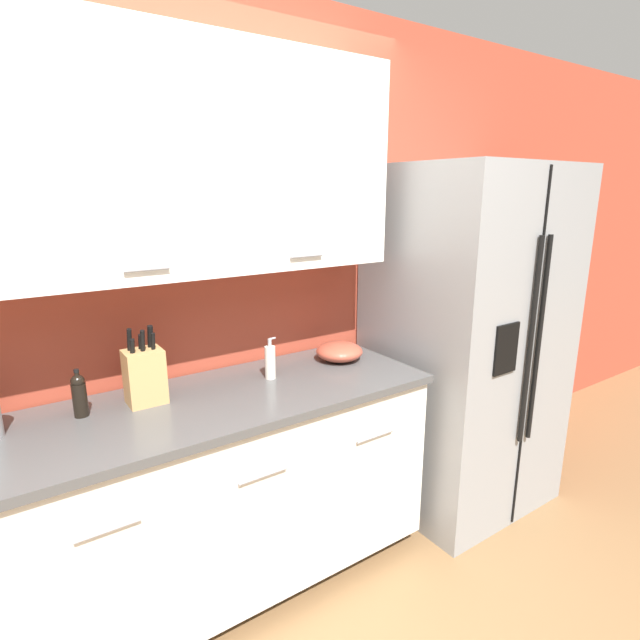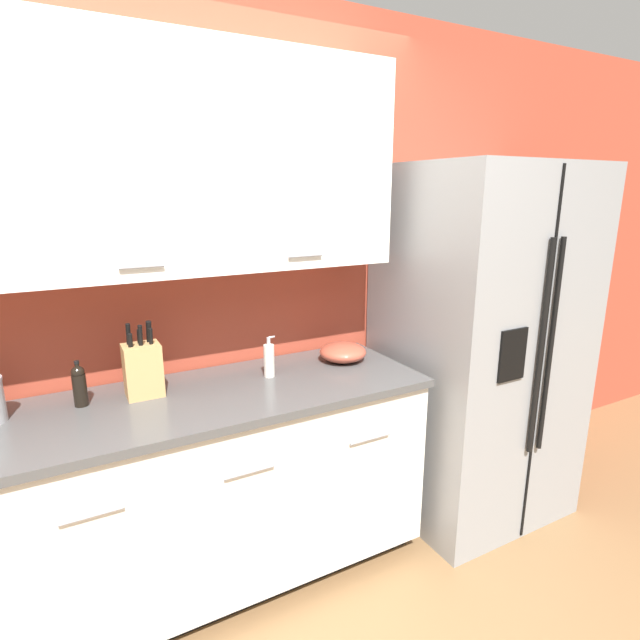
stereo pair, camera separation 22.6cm
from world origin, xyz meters
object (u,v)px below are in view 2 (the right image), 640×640
refrigerator (478,345)px  soap_dispenser (269,360)px  oil_bottle (79,385)px  knife_block (143,369)px  mixing_bowl (343,352)px

refrigerator → soap_dispenser: 1.16m
oil_bottle → soap_dispenser: bearing=-4.4°
knife_block → mixing_bowl: bearing=-1.1°
refrigerator → knife_block: (-1.69, 0.19, 0.10)m
mixing_bowl → knife_block: bearing=178.9°
refrigerator → soap_dispenser: refrigerator is taller
refrigerator → knife_block: refrigerator is taller
knife_block → oil_bottle: (-0.24, 0.01, -0.03)m
oil_bottle → mixing_bowl: (1.18, -0.03, -0.04)m
knife_block → soap_dispenser: (0.54, -0.04, -0.04)m
knife_block → oil_bottle: knife_block is taller
knife_block → refrigerator: bearing=-6.3°
knife_block → soap_dispenser: knife_block is taller
refrigerator → oil_bottle: bearing=174.0°
mixing_bowl → refrigerator: bearing=-12.7°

